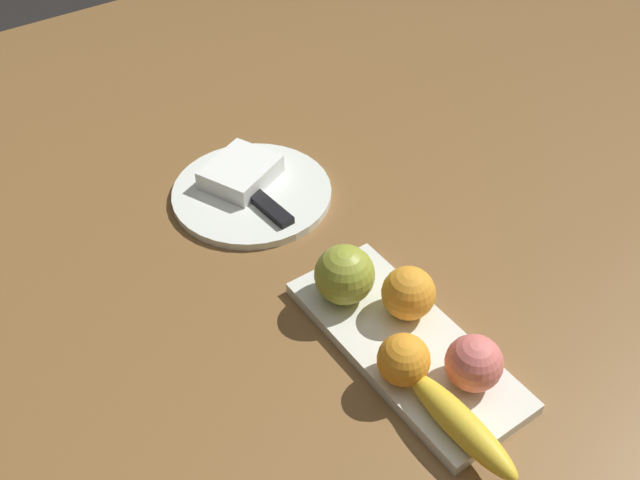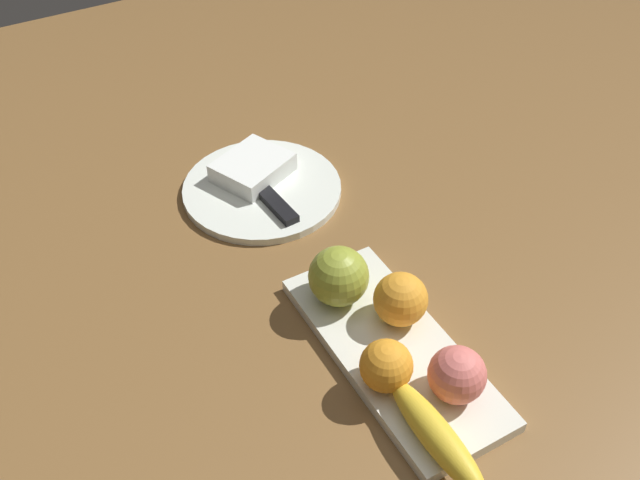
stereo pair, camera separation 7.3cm
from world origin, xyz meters
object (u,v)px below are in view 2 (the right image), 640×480
at_px(orange_near_apple, 386,366).
at_px(knife, 272,201).
at_px(folded_napkin, 253,168).
at_px(orange_near_banana, 401,299).
at_px(dinner_plate, 262,189).
at_px(fruit_tray, 393,350).
at_px(apple, 339,276).
at_px(peach, 460,373).
at_px(banana, 436,435).

distance_m(orange_near_apple, knife, 0.38).
relative_size(orange_near_apple, folded_napkin, 0.57).
bearing_deg(orange_near_banana, dinner_plate, 5.34).
distance_m(fruit_tray, apple, 0.12).
xyz_separation_m(orange_near_apple, dinner_plate, (0.42, -0.04, -0.04)).
relative_size(apple, knife, 0.45).
distance_m(peach, knife, 0.43).
xyz_separation_m(dinner_plate, folded_napkin, (0.03, 0.00, 0.02)).
height_order(banana, knife, banana).
bearing_deg(folded_napkin, apple, 176.46).
bearing_deg(banana, apple, 175.10).
xyz_separation_m(fruit_tray, banana, (-0.14, 0.04, 0.03)).
height_order(apple, dinner_plate, apple).
height_order(apple, orange_near_apple, apple).
height_order(fruit_tray, knife, knife).
bearing_deg(knife, dinner_plate, -9.91).
height_order(banana, orange_near_apple, orange_near_apple).
bearing_deg(apple, orange_near_apple, 171.59).
bearing_deg(orange_near_banana, knife, 7.08).
height_order(banana, orange_near_banana, orange_near_banana).
bearing_deg(folded_napkin, banana, 176.01).
height_order(orange_near_banana, dinner_plate, orange_near_banana).
bearing_deg(orange_near_apple, apple, -8.41).
distance_m(orange_near_apple, peach, 0.09).
bearing_deg(fruit_tray, orange_near_banana, -41.47).
bearing_deg(folded_napkin, fruit_tray, -180.00).
xyz_separation_m(banana, orange_near_apple, (0.10, 0.00, 0.01)).
relative_size(banana, peach, 2.45).
height_order(apple, banana, apple).
height_order(peach, folded_napkin, peach).
xyz_separation_m(banana, orange_near_banana, (0.18, -0.07, 0.02)).
bearing_deg(knife, apple, 172.16).
distance_m(folded_napkin, knife, 0.08).
bearing_deg(orange_near_apple, orange_near_banana, -43.34).
bearing_deg(fruit_tray, apple, 9.99).
relative_size(orange_near_banana, folded_napkin, 0.63).
bearing_deg(orange_near_banana, peach, 177.99).
relative_size(peach, folded_napkin, 0.62).
distance_m(banana, orange_near_apple, 0.10).
relative_size(apple, orange_near_banana, 1.14).
bearing_deg(banana, fruit_tray, 164.25).
relative_size(orange_near_apple, orange_near_banana, 0.91).
xyz_separation_m(apple, knife, (0.22, -0.01, -0.04)).
bearing_deg(peach, fruit_tray, 16.33).
distance_m(dinner_plate, folded_napkin, 0.04).
bearing_deg(dinner_plate, knife, 174.34).
relative_size(peach, knife, 0.38).
xyz_separation_m(peach, knife, (0.43, 0.03, -0.03)).
bearing_deg(orange_near_banana, banana, 158.15).
xyz_separation_m(orange_near_apple, orange_near_banana, (0.08, -0.07, 0.00)).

